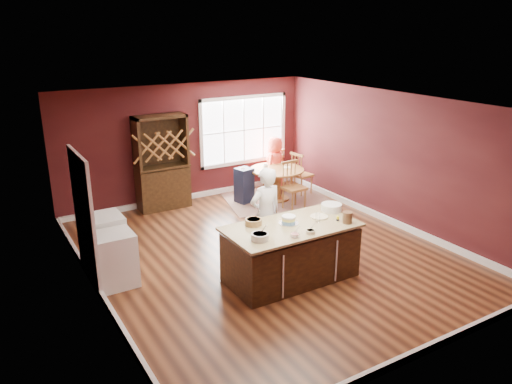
# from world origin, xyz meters

# --- Properties ---
(room_shell) EXTENTS (7.00, 7.00, 7.00)m
(room_shell) POSITION_xyz_m (0.00, 0.00, 1.35)
(room_shell) COLOR brown
(room_shell) RESTS_ON ground
(window) EXTENTS (2.36, 0.10, 1.66)m
(window) POSITION_xyz_m (1.50, 3.47, 1.50)
(window) COLOR white
(window) RESTS_ON room_shell
(doorway) EXTENTS (0.08, 1.26, 2.13)m
(doorway) POSITION_xyz_m (-2.97, 0.60, 1.02)
(doorway) COLOR white
(doorway) RESTS_ON room_shell
(kitchen_island) EXTENTS (2.12, 1.11, 0.92)m
(kitchen_island) POSITION_xyz_m (-0.16, -0.97, 0.44)
(kitchen_island) COLOR #442C13
(kitchen_island) RESTS_ON ground
(dining_table) EXTENTS (1.26, 1.26, 0.75)m
(dining_table) POSITION_xyz_m (1.77, 2.38, 0.53)
(dining_table) COLOR brown
(dining_table) RESTS_ON ground
(baker) EXTENTS (0.63, 0.43, 1.67)m
(baker) POSITION_xyz_m (-0.14, -0.16, 0.84)
(baker) COLOR white
(baker) RESTS_ON ground
(layer_cake) EXTENTS (0.31, 0.31, 0.13)m
(layer_cake) POSITION_xyz_m (-0.15, -0.87, 0.98)
(layer_cake) COLOR white
(layer_cake) RESTS_ON kitchen_island
(bowl_blue) EXTENTS (0.26, 0.26, 0.10)m
(bowl_blue) POSITION_xyz_m (-0.87, -1.18, 0.97)
(bowl_blue) COLOR white
(bowl_blue) RESTS_ON kitchen_island
(bowl_yellow) EXTENTS (0.27, 0.27, 0.10)m
(bowl_yellow) POSITION_xyz_m (-0.66, -0.63, 0.97)
(bowl_yellow) COLOR olive
(bowl_yellow) RESTS_ON kitchen_island
(bowl_pink) EXTENTS (0.15, 0.15, 0.05)m
(bowl_pink) POSITION_xyz_m (-0.37, -1.36, 0.95)
(bowl_pink) COLOR silver
(bowl_pink) RESTS_ON kitchen_island
(bowl_olive) EXTENTS (0.14, 0.14, 0.05)m
(bowl_olive) POSITION_xyz_m (-0.08, -1.37, 0.95)
(bowl_olive) COLOR #EDE4C1
(bowl_olive) RESTS_ON kitchen_island
(drinking_glass) EXTENTS (0.08, 0.08, 0.15)m
(drinking_glass) POSITION_xyz_m (0.29, -1.06, 1.00)
(drinking_glass) COLOR silver
(drinking_glass) RESTS_ON kitchen_island
(dinner_plate) EXTENTS (0.30, 0.30, 0.02)m
(dinner_plate) POSITION_xyz_m (0.44, -0.90, 0.93)
(dinner_plate) COLOR beige
(dinner_plate) RESTS_ON kitchen_island
(white_tub) EXTENTS (0.35, 0.35, 0.12)m
(white_tub) POSITION_xyz_m (0.81, -0.76, 0.98)
(white_tub) COLOR silver
(white_tub) RESTS_ON kitchen_island
(stoneware_crock) EXTENTS (0.16, 0.16, 0.19)m
(stoneware_crock) POSITION_xyz_m (0.67, -1.33, 1.01)
(stoneware_crock) COLOR brown
(stoneware_crock) RESTS_ON kitchen_island
(toy_figurine) EXTENTS (0.05, 0.05, 0.08)m
(toy_figurine) POSITION_xyz_m (0.60, -1.18, 0.96)
(toy_figurine) COLOR #FFEC11
(toy_figurine) RESTS_ON kitchen_island
(rug) EXTENTS (2.70, 2.30, 0.01)m
(rug) POSITION_xyz_m (1.77, 2.38, 0.01)
(rug) COLOR brown
(rug) RESTS_ON ground
(chair_east) EXTENTS (0.49, 0.50, 1.05)m
(chair_east) POSITION_xyz_m (2.52, 2.43, 0.53)
(chair_east) COLOR brown
(chair_east) RESTS_ON ground
(chair_south) EXTENTS (0.47, 0.45, 1.09)m
(chair_south) POSITION_xyz_m (1.74, 1.64, 0.54)
(chair_south) COLOR brown
(chair_south) RESTS_ON ground
(chair_north) EXTENTS (0.56, 0.55, 1.03)m
(chair_north) POSITION_xyz_m (2.12, 3.10, 0.52)
(chair_north) COLOR brown
(chair_north) RESTS_ON ground
(seated_woman) EXTENTS (0.80, 0.71, 1.37)m
(seated_woman) POSITION_xyz_m (2.07, 2.91, 0.69)
(seated_woman) COLOR #E84432
(seated_woman) RESTS_ON ground
(high_chair) EXTENTS (0.41, 0.41, 0.85)m
(high_chair) POSITION_xyz_m (1.01, 2.60, 0.43)
(high_chair) COLOR black
(high_chair) RESTS_ON ground
(toddler) EXTENTS (0.18, 0.14, 0.26)m
(toddler) POSITION_xyz_m (1.02, 2.73, 0.81)
(toddler) COLOR #8CA5BF
(toddler) RESTS_ON high_chair
(table_plate) EXTENTS (0.21, 0.21, 0.02)m
(table_plate) POSITION_xyz_m (2.02, 2.33, 0.76)
(table_plate) COLOR beige
(table_plate) RESTS_ON dining_table
(table_cup) EXTENTS (0.14, 0.14, 0.09)m
(table_cup) POSITION_xyz_m (1.56, 2.56, 0.79)
(table_cup) COLOR white
(table_cup) RESTS_ON dining_table
(hutch) EXTENTS (1.14, 0.48, 2.10)m
(hutch) POSITION_xyz_m (-0.71, 3.22, 1.05)
(hutch) COLOR black
(hutch) RESTS_ON ground
(washer) EXTENTS (0.60, 0.58, 0.87)m
(washer) POSITION_xyz_m (-2.64, 0.28, 0.44)
(washer) COLOR silver
(washer) RESTS_ON ground
(dryer) EXTENTS (0.65, 0.63, 0.94)m
(dryer) POSITION_xyz_m (-2.64, 0.92, 0.47)
(dryer) COLOR white
(dryer) RESTS_ON ground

